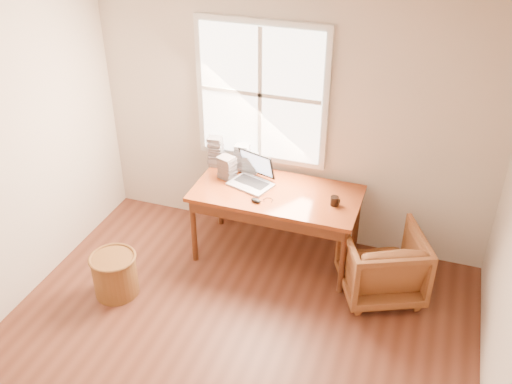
% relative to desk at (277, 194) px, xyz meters
% --- Properties ---
extents(room_shell, '(4.04, 4.54, 2.64)m').
position_rel_desk_xyz_m(room_shell, '(-0.02, -1.64, 0.59)').
color(room_shell, brown).
rests_on(room_shell, ground).
extents(desk, '(1.60, 0.80, 0.04)m').
position_rel_desk_xyz_m(desk, '(0.00, 0.00, 0.00)').
color(desk, brown).
rests_on(desk, room_shell).
extents(armchair, '(0.93, 0.94, 0.66)m').
position_rel_desk_xyz_m(armchair, '(1.08, -0.22, -0.40)').
color(armchair, brown).
rests_on(armchair, room_shell).
extents(wicker_stool, '(0.41, 0.41, 0.40)m').
position_rel_desk_xyz_m(wicker_stool, '(-1.23, -1.03, -0.53)').
color(wicker_stool, brown).
rests_on(wicker_stool, room_shell).
extents(laptop, '(0.47, 0.48, 0.27)m').
position_rel_desk_xyz_m(laptop, '(-0.28, 0.03, 0.16)').
color(laptop, '#ABACB2').
rests_on(laptop, desk).
extents(mouse, '(0.12, 0.09, 0.03)m').
position_rel_desk_xyz_m(mouse, '(-0.13, -0.24, 0.04)').
color(mouse, black).
rests_on(mouse, desk).
extents(coffee_mug, '(0.10, 0.10, 0.09)m').
position_rel_desk_xyz_m(coffee_mug, '(0.57, -0.05, 0.06)').
color(coffee_mug, black).
rests_on(coffee_mug, desk).
extents(cd_stack_a, '(0.15, 0.13, 0.28)m').
position_rel_desk_xyz_m(cd_stack_a, '(-0.46, 0.30, 0.16)').
color(cd_stack_a, '#B8BBC4').
rests_on(cd_stack_a, desk).
extents(cd_stack_b, '(0.18, 0.17, 0.23)m').
position_rel_desk_xyz_m(cd_stack_b, '(-0.55, 0.10, 0.14)').
color(cd_stack_b, '#292A2F').
rests_on(cd_stack_b, desk).
extents(cd_stack_c, '(0.15, 0.14, 0.32)m').
position_rel_desk_xyz_m(cd_stack_c, '(-0.75, 0.30, 0.18)').
color(cd_stack_c, '#9D9DAA').
rests_on(cd_stack_c, desk).
extents(cd_stack_d, '(0.16, 0.14, 0.19)m').
position_rel_desk_xyz_m(cd_stack_d, '(-0.37, 0.29, 0.11)').
color(cd_stack_d, silver).
rests_on(cd_stack_d, desk).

